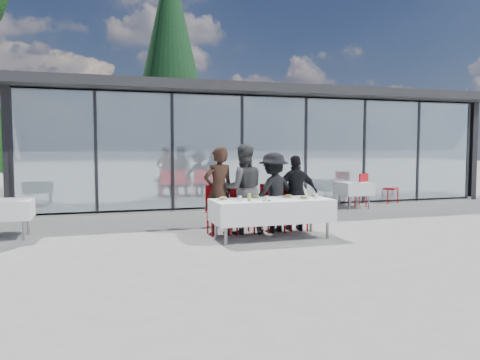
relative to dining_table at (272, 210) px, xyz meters
name	(u,v)px	position (x,y,z in m)	size (l,w,h in m)	color
ground	(254,237)	(-0.29, 0.18, -0.54)	(90.00, 90.00, 0.00)	gray
pavilion	(233,136)	(1.72, 8.34, 1.61)	(14.80, 8.80, 3.44)	gray
treeline	(106,141)	(-2.29, 28.18, 1.66)	(62.50, 2.00, 4.40)	#123912
dining_table	(272,210)	(0.00, 0.00, 0.00)	(2.26, 0.96, 0.75)	white
diner_a	(219,191)	(-0.86, 0.65, 0.33)	(0.64, 0.64, 1.74)	#321F16
diner_chair_a	(217,207)	(-0.86, 0.75, 0.00)	(0.44, 0.44, 0.97)	red
diner_b	(243,189)	(-0.36, 0.65, 0.36)	(0.87, 0.87, 1.79)	#434343
diner_chair_b	(242,206)	(-0.36, 0.75, 0.00)	(0.44, 0.44, 0.97)	red
diner_c	(274,192)	(0.30, 0.65, 0.27)	(1.05, 1.05, 1.62)	black
diner_chair_c	(272,205)	(0.30, 0.75, 0.00)	(0.44, 0.44, 0.97)	red
diner_d	(296,193)	(0.80, 0.65, 0.25)	(0.92, 0.92, 1.57)	black
diner_chair_d	(294,204)	(0.80, 0.75, 0.00)	(0.44, 0.44, 0.97)	red
plate_a	(223,199)	(-0.92, 0.12, 0.24)	(0.23, 0.23, 0.07)	white
plate_b	(256,197)	(-0.26, 0.17, 0.24)	(0.23, 0.23, 0.07)	white
plate_c	(288,196)	(0.40, 0.14, 0.24)	(0.23, 0.23, 0.07)	white
plate_d	(314,196)	(0.95, 0.11, 0.24)	(0.23, 0.23, 0.07)	white
plate_extra	(304,198)	(0.59, -0.17, 0.24)	(0.23, 0.23, 0.07)	white
juice_bottle	(249,197)	(-0.51, -0.17, 0.28)	(0.06, 0.06, 0.15)	#98BB4D
drinking_glasses	(275,198)	(-0.01, -0.18, 0.26)	(1.58, 0.27, 0.10)	silver
folded_eyeglasses	(267,201)	(-0.20, -0.26, 0.22)	(0.14, 0.03, 0.01)	black
spare_table_left	(8,210)	(-4.77, 1.49, 0.02)	(0.86, 0.86, 0.74)	white
spare_table_right	(354,189)	(3.87, 3.48, 0.02)	(0.86, 0.86, 0.74)	white
spare_chair_a	(387,186)	(5.52, 4.29, 0.00)	(0.61, 0.61, 0.97)	red
spare_chair_b	(360,188)	(4.20, 3.67, 0.00)	(0.59, 0.59, 0.97)	red
lounger	(306,200)	(2.51, 3.74, -0.28)	(0.88, 1.43, 0.72)	silver
conifer_tree	(170,53)	(0.21, 13.18, 5.45)	(4.00, 4.00, 10.50)	#382316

